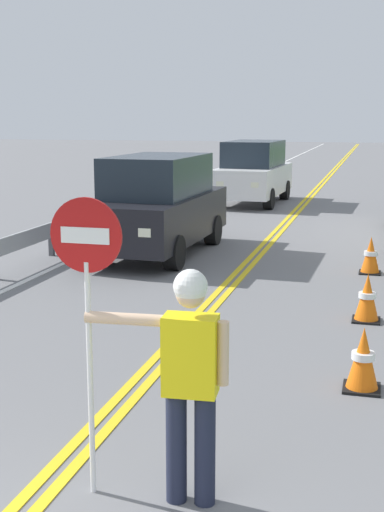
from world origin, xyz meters
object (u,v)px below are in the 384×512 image
at_px(oncoming_suv_nearest, 158,205).
at_px(oncoming_suv_second, 254,172).
at_px(stop_sign_paddle, 87,281).
at_px(traffic_cone_lead, 363,360).
at_px(traffic_cone_mid, 367,298).
at_px(traffic_cone_tail, 371,256).
at_px(flagger_worker, 189,372).

xyz_separation_m(oncoming_suv_nearest, oncoming_suv_second, (0.39, 9.34, 0.00)).
xyz_separation_m(stop_sign_paddle, traffic_cone_lead, (1.98, 2.70, -1.37)).
xyz_separation_m(stop_sign_paddle, traffic_cone_mid, (1.97, 5.38, -1.37)).
height_order(oncoming_suv_second, traffic_cone_tail, oncoming_suv_second).
xyz_separation_m(flagger_worker, traffic_cone_mid, (1.20, 5.32, -0.71)).
bearing_deg(traffic_cone_tail, oncoming_suv_second, 111.73).
distance_m(oncoming_suv_second, traffic_cone_lead, 16.56).
height_order(traffic_cone_mid, traffic_cone_tail, same).
height_order(flagger_worker, traffic_cone_lead, flagger_worker).
distance_m(oncoming_suv_second, traffic_cone_mid, 13.98).
relative_size(stop_sign_paddle, traffic_cone_lead, 3.33).
bearing_deg(oncoming_suv_nearest, oncoming_suv_second, 87.60).
relative_size(traffic_cone_lead, traffic_cone_tail, 1.00).
bearing_deg(traffic_cone_mid, traffic_cone_tail, 90.10).
bearing_deg(oncoming_suv_nearest, traffic_cone_lead, -56.42).
bearing_deg(flagger_worker, stop_sign_paddle, -175.77).
xyz_separation_m(flagger_worker, oncoming_suv_nearest, (-3.23, 9.34, 0.01)).
bearing_deg(oncoming_suv_nearest, traffic_cone_tail, -10.01).
bearing_deg(oncoming_suv_second, stop_sign_paddle, -83.69).
bearing_deg(traffic_cone_lead, stop_sign_paddle, -126.24).
xyz_separation_m(traffic_cone_lead, traffic_cone_mid, (-0.01, 2.67, 0.00)).
relative_size(oncoming_suv_second, traffic_cone_mid, 6.68).
relative_size(flagger_worker, traffic_cone_tail, 2.61).
xyz_separation_m(traffic_cone_mid, traffic_cone_tail, (-0.01, 3.24, 0.00)).
bearing_deg(oncoming_suv_nearest, traffic_cone_mid, -42.22).
relative_size(traffic_cone_mid, traffic_cone_tail, 1.00).
bearing_deg(oncoming_suv_nearest, flagger_worker, -70.92).
bearing_deg(stop_sign_paddle, traffic_cone_tail, 77.17).
bearing_deg(traffic_cone_lead, oncoming_suv_nearest, 123.58).
distance_m(stop_sign_paddle, traffic_cone_mid, 5.89).
xyz_separation_m(oncoming_suv_second, traffic_cone_lead, (4.05, -16.04, -0.72)).
bearing_deg(stop_sign_paddle, traffic_cone_lead, 53.76).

